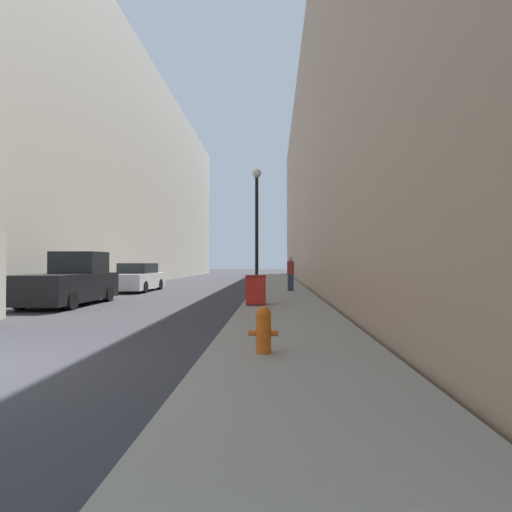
{
  "coord_description": "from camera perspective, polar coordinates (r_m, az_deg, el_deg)",
  "views": [
    {
      "loc": [
        5.02,
        -5.43,
        1.6
      ],
      "look_at": [
        4.03,
        16.55,
        1.99
      ],
      "focal_mm": 28.0,
      "sensor_mm": 36.0,
      "label": 1
    }
  ],
  "objects": [
    {
      "name": "building_left_glass",
      "position": [
        36.06,
        -24.34,
        11.11
      ],
      "size": [
        12.0,
        60.0,
        18.23
      ],
      "color": "beige",
      "rests_on": "ground"
    },
    {
      "name": "lamppost",
      "position": [
        16.92,
        0.1,
        4.78
      ],
      "size": [
        0.38,
        0.38,
        5.46
      ],
      "color": "black",
      "rests_on": "sidewalk_right"
    },
    {
      "name": "trash_bin",
      "position": [
        14.07,
        -0.0,
        -4.79
      ],
      "size": [
        0.7,
        0.69,
        1.04
      ],
      "color": "red",
      "rests_on": "sidewalk_right"
    },
    {
      "name": "pedestrian_on_sidewalk",
      "position": [
        21.09,
        4.96,
        -2.55
      ],
      "size": [
        0.36,
        0.23,
        1.78
      ],
      "color": "#2D3347",
      "rests_on": "sidewalk_right"
    },
    {
      "name": "pickup_truck",
      "position": [
        16.91,
        -24.95,
        -3.45
      ],
      "size": [
        2.02,
        4.91,
        2.05
      ],
      "color": "black",
      "rests_on": "ground"
    },
    {
      "name": "building_right_stone",
      "position": [
        33.24,
        16.82,
        11.67
      ],
      "size": [
        12.0,
        60.0,
        17.75
      ],
      "color": "#9E7F66",
      "rests_on": "ground"
    },
    {
      "name": "sidewalk_right",
      "position": [
        23.48,
        3.52,
        -4.75
      ],
      "size": [
        3.06,
        60.0,
        0.14
      ],
      "color": "gray",
      "rests_on": "ground"
    },
    {
      "name": "parked_sedan_near",
      "position": [
        23.7,
        -16.46,
        -3.05
      ],
      "size": [
        1.87,
        4.75,
        1.59
      ],
      "color": "silver",
      "rests_on": "ground"
    },
    {
      "name": "fire_hydrant",
      "position": [
        6.6,
        1.07,
        -10.31
      ],
      "size": [
        0.49,
        0.37,
        0.75
      ],
      "color": "#D15614",
      "rests_on": "sidewalk_right"
    }
  ]
}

